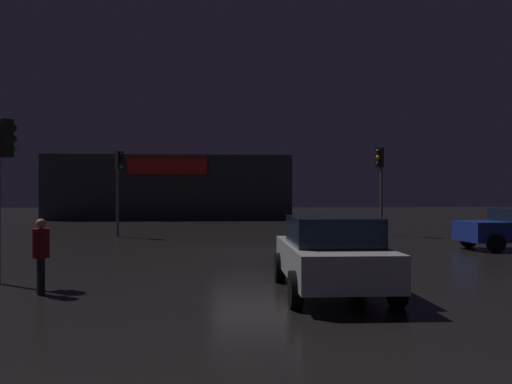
{
  "coord_description": "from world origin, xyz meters",
  "views": [
    {
      "loc": [
        -0.98,
        -18.26,
        2.05
      ],
      "look_at": [
        0.66,
        4.67,
        2.14
      ],
      "focal_mm": 35.93,
      "sensor_mm": 36.0,
      "label": 1
    }
  ],
  "objects": [
    {
      "name": "pedestrian",
      "position": [
        -4.61,
        -7.55,
        0.89
      ],
      "size": [
        0.46,
        0.46,
        1.55
      ],
      "color": "black",
      "rests_on": "ground"
    },
    {
      "name": "traffic_signal_opposite",
      "position": [
        -5.75,
        6.45,
        3.01
      ],
      "size": [
        0.42,
        0.43,
        4.08
      ],
      "color": "#595B60",
      "rests_on": "ground"
    },
    {
      "name": "store_building",
      "position": [
        -5.03,
        27.0,
        2.59
      ],
      "size": [
        19.69,
        9.84,
        5.17
      ],
      "color": "#33383D",
      "rests_on": "ground"
    },
    {
      "name": "traffic_signal_main",
      "position": [
        -5.94,
        -6.07,
        2.86
      ],
      "size": [
        0.42,
        0.42,
        3.78
      ],
      "color": "#595B60",
      "rests_on": "ground"
    },
    {
      "name": "car_far",
      "position": [
        1.33,
        -7.81,
        0.82
      ],
      "size": [
        2.12,
        4.27,
        1.58
      ],
      "color": "#B7B7BF",
      "rests_on": "ground"
    },
    {
      "name": "traffic_signal_cross_left",
      "position": [
        6.95,
        6.51,
        3.16
      ],
      "size": [
        0.42,
        0.42,
        4.34
      ],
      "color": "#595B60",
      "rests_on": "ground"
    },
    {
      "name": "ground_plane",
      "position": [
        0.0,
        0.0,
        0.0
      ],
      "size": [
        120.0,
        120.0,
        0.0
      ],
      "primitive_type": "plane",
      "color": "black"
    }
  ]
}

